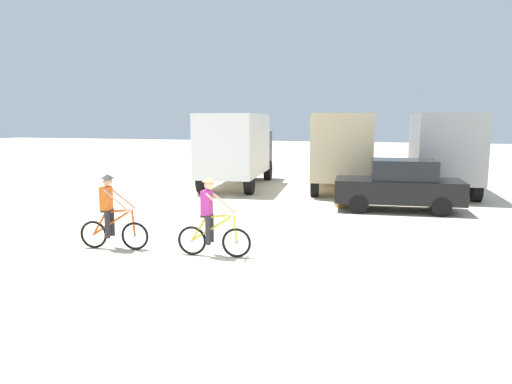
{
  "coord_description": "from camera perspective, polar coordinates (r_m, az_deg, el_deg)",
  "views": [
    {
      "loc": [
        3.28,
        -8.17,
        3.1
      ],
      "look_at": [
        -0.5,
        4.48,
        1.1
      ],
      "focal_mm": 33.69,
      "sensor_mm": 36.0,
      "label": 1
    }
  ],
  "objects": [
    {
      "name": "box_truck_tan_camper",
      "position": [
        21.75,
        10.0,
        5.24
      ],
      "size": [
        3.19,
        6.99,
        3.35
      ],
      "color": "#CCB78E",
      "rests_on": "ground"
    },
    {
      "name": "cyclist_cowboy_hat",
      "position": [
        10.94,
        -5.34,
        -3.31
      ],
      "size": [
        1.73,
        0.52,
        1.82
      ],
      "color": "black",
      "rests_on": "ground"
    },
    {
      "name": "cyclist_orange_shirt",
      "position": [
        12.0,
        -16.85,
        -2.58
      ],
      "size": [
        1.72,
        0.53,
        1.82
      ],
      "color": "black",
      "rests_on": "ground"
    },
    {
      "name": "ground_plane",
      "position": [
        9.34,
        -5.02,
        -10.8
      ],
      "size": [
        120.0,
        120.0,
        0.0
      ],
      "primitive_type": "plane",
      "color": "beige"
    },
    {
      "name": "supply_crate",
      "position": [
        17.38,
        10.41,
        -0.72
      ],
      "size": [
        0.71,
        0.71,
        0.65
      ],
      "primitive_type": "cube",
      "rotation": [
        0.0,
        0.0,
        0.34
      ],
      "color": "olive",
      "rests_on": "ground"
    },
    {
      "name": "sedan_parked",
      "position": [
        17.08,
        16.66,
        0.78
      ],
      "size": [
        4.34,
        2.11,
        1.76
      ],
      "color": "black",
      "rests_on": "ground"
    },
    {
      "name": "box_truck_grey_hauler",
      "position": [
        22.0,
        21.18,
        4.83
      ],
      "size": [
        2.74,
        6.87,
        3.35
      ],
      "color": "#9E9EA3",
      "rests_on": "ground"
    },
    {
      "name": "box_truck_avon_van",
      "position": [
        22.26,
        -2.25,
        5.44
      ],
      "size": [
        3.07,
        6.96,
        3.35
      ],
      "color": "white",
      "rests_on": "ground"
    }
  ]
}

